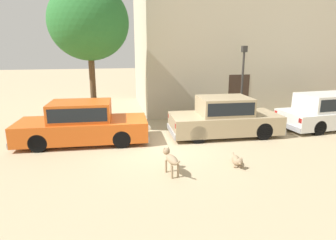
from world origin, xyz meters
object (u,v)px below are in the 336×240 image
parked_sedan_second (224,117)px  street_lamp (243,73)px  stray_dog_spotted (171,159)px  acacia_tree_left (89,23)px  parked_sedan_nearest (82,123)px  parked_sedan_third (331,110)px  stray_dog_tan (237,160)px

parked_sedan_second → street_lamp: size_ratio=1.28×
stray_dog_spotted → acacia_tree_left: size_ratio=0.18×
acacia_tree_left → street_lamp: bearing=1.8°
parked_sedan_nearest → acacia_tree_left: acacia_tree_left is taller
stray_dog_spotted → acacia_tree_left: bearing=12.7°
parked_sedan_third → acacia_tree_left: (-10.02, 1.78, 3.57)m
parked_sedan_third → stray_dog_spotted: bearing=-161.8°
parked_sedan_nearest → parked_sedan_second: bearing=1.0°
stray_dog_spotted → street_lamp: (4.53, 5.22, 1.82)m
parked_sedan_second → street_lamp: 3.10m
street_lamp → acacia_tree_left: acacia_tree_left is taller
parked_sedan_third → street_lamp: (-3.25, 1.99, 1.47)m
parked_sedan_third → stray_dog_tan: bearing=-156.3°
parked_sedan_nearest → stray_dog_spotted: 4.18m
parked_sedan_third → street_lamp: size_ratio=1.38×
parked_sedan_third → stray_dog_tan: (-5.74, -3.06, -0.63)m
street_lamp → parked_sedan_second: bearing=-128.9°
parked_sedan_second → street_lamp: bearing=53.3°
parked_sedan_nearest → parked_sedan_third: 10.37m
parked_sedan_third → street_lamp: bearing=144.1°
parked_sedan_second → acacia_tree_left: bearing=161.6°
parked_sedan_nearest → parked_sedan_second: 5.41m
stray_dog_spotted → street_lamp: 7.15m
parked_sedan_nearest → stray_dog_tan: (4.63, -3.10, -0.60)m
parked_sedan_third → stray_dog_tan: size_ratio=4.79×
parked_sedan_second → acacia_tree_left: size_ratio=0.76×
parked_sedan_third → street_lamp: street_lamp is taller
parked_sedan_nearest → acacia_tree_left: size_ratio=0.82×
parked_sedan_second → parked_sedan_third: (4.96, 0.12, 0.03)m
parked_sedan_third → parked_sedan_second: bearing=177.0°
acacia_tree_left → parked_sedan_second: bearing=-20.6°
parked_sedan_third → acacia_tree_left: bearing=165.5°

